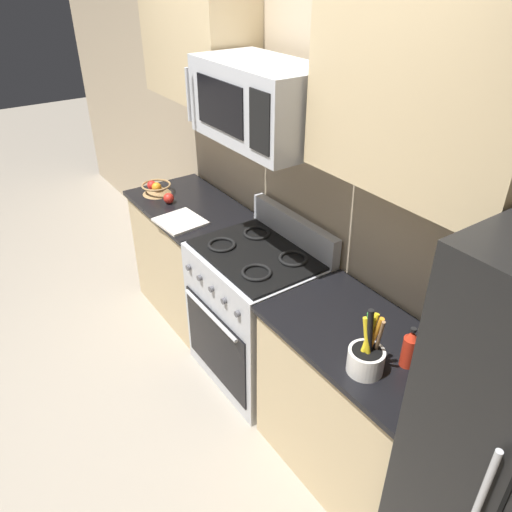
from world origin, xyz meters
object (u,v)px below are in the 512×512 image
(fruit_basket, at_px, (156,188))
(apple_loose, at_px, (169,198))
(utensil_crock, at_px, (366,357))
(bottle_hot_sauce, at_px, (409,349))
(microwave, at_px, (261,102))
(range_oven, at_px, (257,314))
(cutting_board, at_px, (180,221))

(fruit_basket, distance_m, apple_loose, 0.20)
(utensil_crock, distance_m, bottle_hot_sauce, 0.19)
(fruit_basket, bearing_deg, bottle_hot_sauce, 3.27)
(microwave, xyz_separation_m, fruit_basket, (-1.13, -0.14, -0.83))
(range_oven, height_order, apple_loose, range_oven)
(apple_loose, bearing_deg, range_oven, 6.78)
(microwave, distance_m, fruit_basket, 1.41)
(range_oven, height_order, microwave, microwave)
(range_oven, height_order, fruit_basket, range_oven)
(fruit_basket, height_order, cutting_board, fruit_basket)
(utensil_crock, bearing_deg, microwave, 169.78)
(apple_loose, distance_m, cutting_board, 0.32)
(utensil_crock, height_order, cutting_board, utensil_crock)
(fruit_basket, distance_m, bottle_hot_sauce, 2.24)
(microwave, relative_size, bottle_hot_sauce, 3.79)
(microwave, height_order, apple_loose, microwave)
(apple_loose, bearing_deg, utensil_crock, -1.44)
(apple_loose, bearing_deg, cutting_board, -12.80)
(microwave, distance_m, bottle_hot_sauce, 1.36)
(fruit_basket, height_order, bottle_hot_sauce, bottle_hot_sauce)
(range_oven, bearing_deg, utensil_crock, -8.81)
(microwave, xyz_separation_m, bottle_hot_sauce, (1.11, -0.01, -0.79))
(cutting_board, bearing_deg, utensil_crock, 0.73)
(microwave, relative_size, apple_loose, 10.10)
(range_oven, xyz_separation_m, bottle_hot_sauce, (1.11, 0.01, 0.53))
(fruit_basket, relative_size, bottle_hot_sauce, 1.08)
(apple_loose, distance_m, bottle_hot_sauce, 2.04)
(utensil_crock, xyz_separation_m, cutting_board, (-1.65, -0.02, -0.07))
(utensil_crock, bearing_deg, apple_loose, 178.56)
(utensil_crock, height_order, apple_loose, utensil_crock)
(utensil_crock, relative_size, apple_loose, 4.37)
(utensil_crock, distance_m, apple_loose, 1.96)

